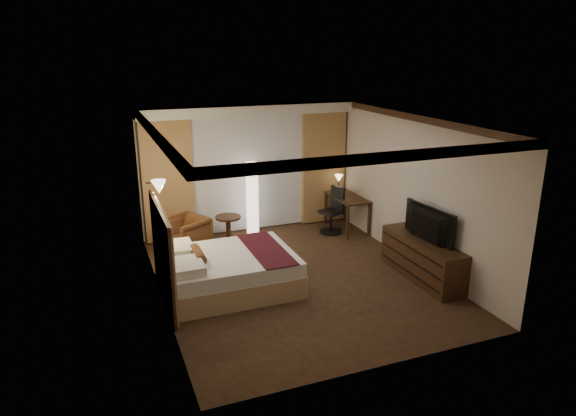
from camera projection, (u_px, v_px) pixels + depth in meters
name	position (u px, v px, depth m)	size (l,w,h in m)	color
floor	(296.00, 278.00, 8.82)	(4.50, 5.50, 0.01)	black
ceiling	(297.00, 121.00, 8.01)	(4.50, 5.50, 0.01)	white
back_wall	(248.00, 168.00, 10.86)	(4.50, 0.02, 2.70)	beige
left_wall	(157.00, 219.00, 7.63)	(0.02, 5.50, 2.70)	beige
right_wall	(413.00, 190.00, 9.19)	(0.02, 5.50, 2.70)	beige
crown_molding	(297.00, 124.00, 8.03)	(4.50, 5.50, 0.12)	black
soffit	(250.00, 110.00, 10.26)	(4.50, 0.50, 0.20)	white
curtain_sheer	(249.00, 174.00, 10.82)	(2.48, 0.04, 2.45)	silver
curtain_left_drape	(168.00, 182.00, 10.17)	(1.00, 0.14, 2.45)	tan
curtain_right_drape	(323.00, 168.00, 11.35)	(1.00, 0.14, 2.45)	tan
wall_sconce	(159.00, 187.00, 8.36)	(0.24, 0.24, 0.24)	white
bed	(230.00, 271.00, 8.36)	(2.07, 1.62, 0.61)	white
headboard	(163.00, 255.00, 7.86)	(0.12, 1.92, 1.50)	tan
armchair	(185.00, 233.00, 9.84)	(0.75, 0.70, 0.77)	#503018
side_table	(229.00, 230.00, 10.35)	(0.51, 0.51, 0.56)	black
floor_lamp	(252.00, 200.00, 10.56)	(0.34, 0.34, 1.60)	white
desk	(347.00, 213.00, 11.07)	(0.55, 1.15, 0.75)	black
desk_lamp	(339.00, 184.00, 11.29)	(0.18, 0.18, 0.34)	#FFD899
office_chair	(331.00, 210.00, 10.85)	(0.48, 0.48, 1.00)	black
dresser	(422.00, 259.00, 8.73)	(0.50, 1.81, 0.70)	black
television	(424.00, 221.00, 8.51)	(1.17, 0.68, 0.15)	black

